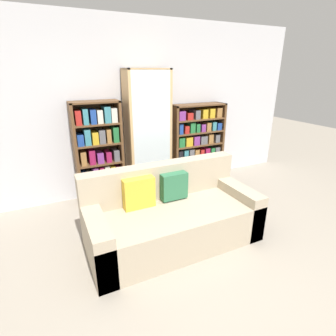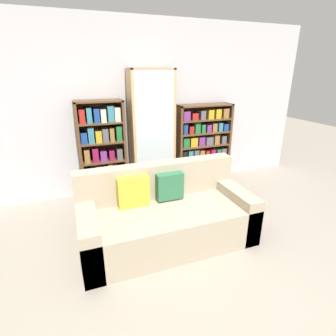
# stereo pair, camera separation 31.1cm
# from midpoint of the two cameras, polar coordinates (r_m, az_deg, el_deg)

# --- Properties ---
(ground_plane) EXTENTS (16.00, 16.00, 0.00)m
(ground_plane) POSITION_cam_midpoint_polar(r_m,az_deg,el_deg) (2.87, 10.87, -22.53)
(ground_plane) COLOR gray
(wall_back) EXTENTS (6.17, 0.06, 2.70)m
(wall_back) POSITION_cam_midpoint_polar(r_m,az_deg,el_deg) (4.34, -4.56, 12.66)
(wall_back) COLOR silver
(wall_back) RESTS_ON ground
(couch) EXTENTS (1.98, 0.90, 0.88)m
(couch) POSITION_cam_midpoint_polar(r_m,az_deg,el_deg) (3.16, 2.37, -10.63)
(couch) COLOR tan
(couch) RESTS_ON ground
(bookshelf_left) EXTENTS (0.70, 0.32, 1.53)m
(bookshelf_left) POSITION_cam_midpoint_polar(r_m,az_deg,el_deg) (4.14, -11.94, 3.37)
(bookshelf_left) COLOR brown
(bookshelf_left) RESTS_ON ground
(display_cabinet) EXTENTS (0.69, 0.36, 1.97)m
(display_cabinet) POSITION_cam_midpoint_polar(r_m,az_deg,el_deg) (4.25, -1.44, 7.44)
(display_cabinet) COLOR tan
(display_cabinet) RESTS_ON ground
(bookshelf_right) EXTENTS (0.98, 0.32, 1.40)m
(bookshelf_right) POSITION_cam_midpoint_polar(r_m,az_deg,el_deg) (4.72, 9.36, 4.69)
(bookshelf_right) COLOR brown
(bookshelf_right) RESTS_ON ground
(wine_bottle) EXTENTS (0.07, 0.07, 0.36)m
(wine_bottle) POSITION_cam_midpoint_polar(r_m,az_deg,el_deg) (4.08, 7.29, -5.76)
(wine_bottle) COLOR black
(wine_bottle) RESTS_ON ground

